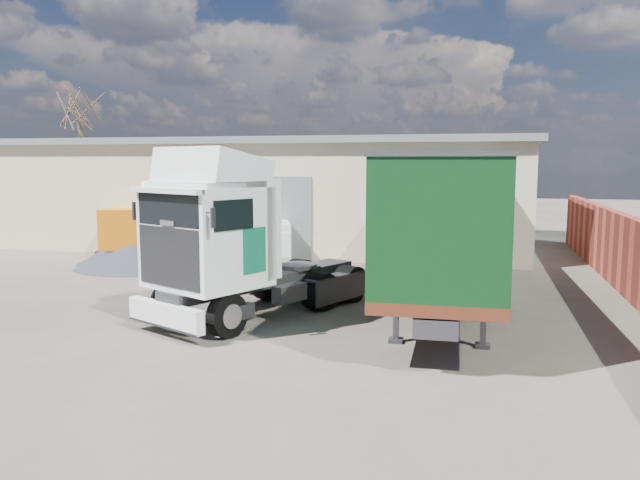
% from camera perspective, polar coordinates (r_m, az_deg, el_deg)
% --- Properties ---
extents(ground, '(120.00, 120.00, 0.00)m').
position_cam_1_polar(ground, '(17.35, -9.39, -7.03)').
color(ground, '#292822').
rests_on(ground, ground).
extents(warehouse, '(30.60, 12.60, 5.42)m').
position_cam_1_polar(warehouse, '(33.94, -7.97, 4.48)').
color(warehouse, '#C5B397').
rests_on(warehouse, ground).
extents(brick_boundary_wall, '(0.35, 26.00, 2.50)m').
position_cam_1_polar(brick_boundary_wall, '(22.10, 26.36, -1.32)').
color(brick_boundary_wall, maroon).
rests_on(brick_boundary_wall, ground).
extents(bare_tree, '(4.00, 4.00, 9.60)m').
position_cam_1_polar(bare_tree, '(43.38, -21.17, 11.60)').
color(bare_tree, '#382B21').
rests_on(bare_tree, ground).
extents(tractor_unit, '(5.23, 7.17, 4.60)m').
position_cam_1_polar(tractor_unit, '(16.68, -7.94, -0.81)').
color(tractor_unit, black).
rests_on(tractor_unit, ground).
extents(box_trailer, '(3.19, 13.36, 4.42)m').
position_cam_1_polar(box_trailer, '(18.71, 11.41, 2.33)').
color(box_trailer, '#2D2D30').
rests_on(box_trailer, ground).
extents(panel_van, '(3.18, 4.63, 1.75)m').
position_cam_1_polar(panel_van, '(26.64, -4.86, -0.00)').
color(panel_van, black).
rests_on(panel_van, ground).
extents(orange_skip, '(3.76, 2.76, 2.13)m').
position_cam_1_polar(orange_skip, '(29.41, -16.10, 0.46)').
color(orange_skip, '#2D2D30').
rests_on(orange_skip, ground).
extents(gravel_heap, '(5.63, 4.88, 0.98)m').
position_cam_1_polar(gravel_heap, '(25.85, -16.95, -1.52)').
color(gravel_heap, black).
rests_on(gravel_heap, ground).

